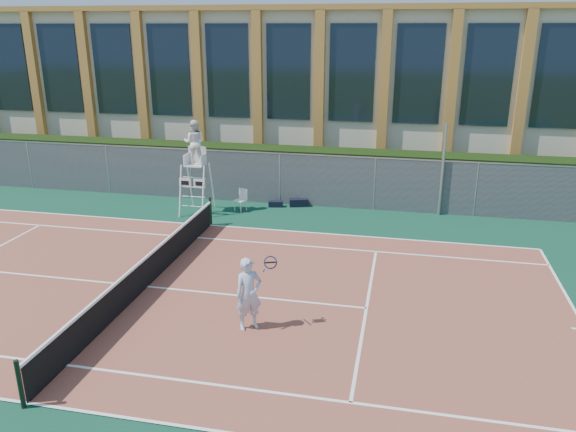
% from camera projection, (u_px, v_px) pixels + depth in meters
% --- Properties ---
extents(ground, '(120.00, 120.00, 0.00)m').
position_uv_depth(ground, '(147.00, 287.00, 16.44)').
color(ground, '#233814').
extents(apron, '(36.00, 20.00, 0.01)m').
position_uv_depth(apron, '(161.00, 273.00, 17.36)').
color(apron, '#0D3D2E').
rests_on(apron, ground).
extents(tennis_court, '(23.77, 10.97, 0.02)m').
position_uv_depth(tennis_court, '(147.00, 287.00, 16.43)').
color(tennis_court, brown).
rests_on(tennis_court, apron).
extents(tennis_net, '(0.10, 11.30, 1.10)m').
position_uv_depth(tennis_net, '(146.00, 271.00, 16.27)').
color(tennis_net, black).
rests_on(tennis_net, ground).
extents(fence, '(40.00, 0.06, 2.20)m').
position_uv_depth(fence, '(235.00, 177.00, 24.24)').
color(fence, '#595E60').
rests_on(fence, ground).
extents(hedge, '(40.00, 1.40, 2.20)m').
position_uv_depth(hedge, '(243.00, 170.00, 25.35)').
color(hedge, black).
rests_on(hedge, ground).
extents(building, '(45.00, 10.60, 8.22)m').
position_uv_depth(building, '(281.00, 85.00, 31.74)').
color(building, beige).
rests_on(building, ground).
extents(steel_pole, '(0.12, 0.12, 3.72)m').
position_uv_depth(steel_pole, '(442.00, 170.00, 22.20)').
color(steel_pole, '#9EA0A5').
rests_on(steel_pole, ground).
extents(umpire_chair, '(1.07, 1.65, 3.83)m').
position_uv_depth(umpire_chair, '(195.00, 145.00, 22.29)').
color(umpire_chair, white).
rests_on(umpire_chair, ground).
extents(plastic_chair, '(0.56, 0.56, 0.91)m').
position_uv_depth(plastic_chair, '(242.00, 198.00, 23.16)').
color(plastic_chair, silver).
rests_on(plastic_chair, apron).
extents(sports_bag_near, '(0.81, 0.50, 0.32)m').
position_uv_depth(sports_bag_near, '(298.00, 203.00, 23.79)').
color(sports_bag_near, black).
rests_on(sports_bag_near, apron).
extents(sports_bag_far, '(0.65, 0.37, 0.24)m').
position_uv_depth(sports_bag_far, '(276.00, 204.00, 23.75)').
color(sports_bag_far, black).
rests_on(sports_bag_far, apron).
extents(tennis_player, '(1.10, 0.85, 1.88)m').
position_uv_depth(tennis_player, '(249.00, 294.00, 13.89)').
color(tennis_player, '#B0BBD4').
rests_on(tennis_player, tennis_court).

